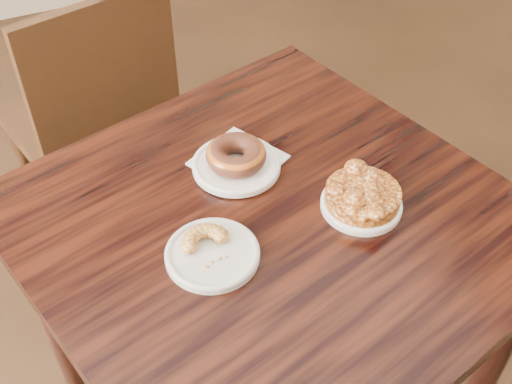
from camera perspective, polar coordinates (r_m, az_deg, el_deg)
name	(u,v)px	position (r m, az deg, el deg)	size (l,w,h in m)	color
cafe_table	(269,333)	(1.46, 1.15, -12.46)	(0.84, 0.84, 0.75)	black
chair_far	(88,123)	(1.93, -14.71, 5.99)	(0.44, 0.44, 0.90)	black
napkin	(238,160)	(1.28, -1.58, 2.85)	(0.15, 0.15, 0.00)	silver
plate_donut	(236,165)	(1.26, -1.76, 2.39)	(0.17, 0.17, 0.01)	white
plate_cruller	(212,255)	(1.10, -3.90, -5.57)	(0.16, 0.16, 0.01)	silver
plate_fritter	(361,205)	(1.20, 9.33, -1.12)	(0.15, 0.15, 0.01)	white
glazed_donut	(236,155)	(1.24, -1.78, 3.31)	(0.12, 0.12, 0.04)	#963F15
apple_fritter	(363,194)	(1.18, 9.49, -0.14)	(0.18, 0.18, 0.05)	#441607
cruller_fragment	(212,247)	(1.09, -3.94, -4.92)	(0.10, 0.10, 0.03)	brown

